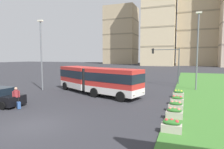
{
  "coord_description": "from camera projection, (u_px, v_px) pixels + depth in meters",
  "views": [
    {
      "loc": [
        8.6,
        -8.68,
        4.22
      ],
      "look_at": [
        0.64,
        11.7,
        2.2
      ],
      "focal_mm": 30.42,
      "sensor_mm": 36.0,
      "label": 1
    }
  ],
  "objects": [
    {
      "name": "streetlight_left",
      "position": [
        41.0,
        52.0,
        23.94
      ],
      "size": [
        0.7,
        0.28,
        8.82
      ],
      "color": "slate",
      "rests_on": "ground"
    },
    {
      "name": "flower_planter_2",
      "position": [
        176.0,
        106.0,
        14.75
      ],
      "size": [
        1.1,
        0.56,
        0.74
      ],
      "color": "#B7AD9E",
      "rests_on": "grass_median"
    },
    {
      "name": "apartment_tower_centre",
      "position": [
        199.0,
        24.0,
        95.02
      ],
      "size": [
        20.72,
        18.29,
        41.37
      ],
      "color": "tan",
      "rests_on": "ground"
    },
    {
      "name": "ground_plane",
      "position": [
        33.0,
        126.0,
        11.56
      ],
      "size": [
        260.0,
        260.0,
        0.0
      ],
      "primitive_type": "plane",
      "color": "#2D2D33"
    },
    {
      "name": "flower_planter_4",
      "position": [
        178.0,
        94.0,
        19.71
      ],
      "size": [
        1.1,
        0.56,
        0.74
      ],
      "color": "#B7AD9E",
      "rests_on": "grass_median"
    },
    {
      "name": "traffic_light_far_right",
      "position": [
        169.0,
        59.0,
        29.4
      ],
      "size": [
        4.32,
        0.28,
        5.56
      ],
      "color": "#474C51",
      "rests_on": "ground"
    },
    {
      "name": "flower_planter_0",
      "position": [
        172.0,
        126.0,
        10.49
      ],
      "size": [
        1.1,
        0.56,
        0.74
      ],
      "color": "#B7AD9E",
      "rests_on": "grass_median"
    },
    {
      "name": "apartment_tower_west",
      "position": [
        121.0,
        36.0,
        119.22
      ],
      "size": [
        18.85,
        15.89,
        35.05
      ],
      "color": "tan",
      "rests_on": "ground"
    },
    {
      "name": "flower_planter_1",
      "position": [
        174.0,
        113.0,
        12.89
      ],
      "size": [
        1.1,
        0.56,
        0.74
      ],
      "color": "#B7AD9E",
      "rests_on": "grass_median"
    },
    {
      "name": "apartment_tower_westcentre",
      "position": [
        160.0,
        12.0,
        93.68
      ],
      "size": [
        15.42,
        17.35,
        53.24
      ],
      "color": "beige",
      "rests_on": "ground"
    },
    {
      "name": "car_navy_sedan",
      "position": [
        99.0,
        76.0,
        34.44
      ],
      "size": [
        4.51,
        2.27,
        1.58
      ],
      "color": "#19234C",
      "rests_on": "ground"
    },
    {
      "name": "rolling_suitcase",
      "position": [
        19.0,
        105.0,
        15.41
      ],
      "size": [
        0.43,
        0.38,
        0.97
      ],
      "color": "#335693",
      "rests_on": "ground"
    },
    {
      "name": "pedestrian_crossing",
      "position": [
        16.0,
        96.0,
        15.69
      ],
      "size": [
        0.36,
        0.52,
        1.74
      ],
      "color": "#4C4238",
      "rests_on": "ground"
    },
    {
      "name": "articulated_bus",
      "position": [
        96.0,
        79.0,
        21.75
      ],
      "size": [
        11.78,
        6.77,
        3.0
      ],
      "color": "red",
      "rests_on": "ground"
    },
    {
      "name": "streetlight_median",
      "position": [
        197.0,
        48.0,
        23.62
      ],
      "size": [
        0.7,
        0.28,
        9.76
      ],
      "color": "slate",
      "rests_on": "ground"
    },
    {
      "name": "flower_planter_3",
      "position": [
        177.0,
        100.0,
        16.84
      ],
      "size": [
        1.1,
        0.56,
        0.74
      ],
      "color": "#B7AD9E",
      "rests_on": "grass_median"
    }
  ]
}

